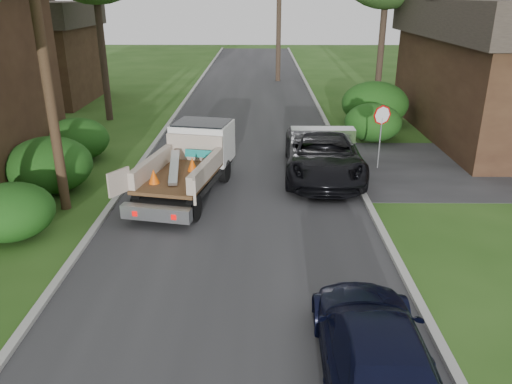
{
  "coord_description": "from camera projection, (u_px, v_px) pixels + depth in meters",
  "views": [
    {
      "loc": [
        0.63,
        -9.43,
        6.3
      ],
      "look_at": [
        0.52,
        3.42,
        1.2
      ],
      "focal_mm": 35.0,
      "sensor_mm": 36.0,
      "label": 1
    }
  ],
  "objects": [
    {
      "name": "utility_pole",
      "position": [
        41.0,
        38.0,
        13.86
      ],
      "size": [
        2.42,
        1.25,
        10.0
      ],
      "color": "#382619",
      "rests_on": "ground"
    },
    {
      "name": "flatbed_truck",
      "position": [
        194.0,
        156.0,
        17.09
      ],
      "size": [
        3.35,
        5.87,
        2.1
      ],
      "rotation": [
        0.0,
        0.0,
        -0.2
      ],
      "color": "black",
      "rests_on": "ground"
    },
    {
      "name": "hedge_right_a",
      "position": [
        373.0,
        122.0,
        22.81
      ],
      "size": [
        2.6,
        2.6,
        1.7
      ],
      "primitive_type": "ellipsoid",
      "color": "#104914",
      "rests_on": "ground"
    },
    {
      "name": "curb_left",
      "position": [
        145.0,
        158.0,
        20.4
      ],
      "size": [
        0.2,
        90.0,
        0.12
      ],
      "primitive_type": "cube",
      "color": "#9E9E99",
      "rests_on": "ground"
    },
    {
      "name": "stop_sign",
      "position": [
        381.0,
        123.0,
        18.76
      ],
      "size": [
        0.71,
        0.32,
        2.48
      ],
      "color": "slate",
      "rests_on": "ground"
    },
    {
      "name": "curb_right",
      "position": [
        345.0,
        159.0,
        20.33
      ],
      "size": [
        0.2,
        90.0,
        0.12
      ],
      "primitive_type": "cube",
      "color": "#9E9E99",
      "rests_on": "ground"
    },
    {
      "name": "hedge_left_a",
      "position": [
        11.0,
        212.0,
        13.65
      ],
      "size": [
        2.34,
        2.34,
        1.53
      ],
      "primitive_type": "ellipsoid",
      "color": "#104914",
      "rests_on": "ground"
    },
    {
      "name": "hedge_right_b",
      "position": [
        375.0,
        103.0,
        25.5
      ],
      "size": [
        3.38,
        3.38,
        2.21
      ],
      "primitive_type": "ellipsoid",
      "color": "#104914",
      "rests_on": "ground"
    },
    {
      "name": "black_pickup",
      "position": [
        323.0,
        154.0,
        18.36
      ],
      "size": [
        3.04,
        6.1,
        1.66
      ],
      "primitive_type": "imported",
      "rotation": [
        0.0,
        0.0,
        -0.05
      ],
      "color": "black",
      "rests_on": "ground"
    },
    {
      "name": "navy_suv",
      "position": [
        375.0,
        349.0,
        8.5
      ],
      "size": [
        1.98,
        4.67,
        1.35
      ],
      "primitive_type": "imported",
      "rotation": [
        0.0,
        0.0,
        3.12
      ],
      "color": "black",
      "rests_on": "ground"
    },
    {
      "name": "hedge_left_b",
      "position": [
        49.0,
        165.0,
        16.84
      ],
      "size": [
        2.86,
        2.86,
        1.87
      ],
      "primitive_type": "ellipsoid",
      "color": "#104914",
      "rests_on": "ground"
    },
    {
      "name": "hedge_left_c",
      "position": [
        76.0,
        139.0,
        20.13
      ],
      "size": [
        2.6,
        2.6,
        1.7
      ],
      "primitive_type": "ellipsoid",
      "color": "#104914",
      "rests_on": "ground"
    },
    {
      "name": "road",
      "position": [
        245.0,
        160.0,
        20.38
      ],
      "size": [
        8.0,
        90.0,
        0.02
      ],
      "primitive_type": "cube",
      "color": "#28282B",
      "rests_on": "ground"
    },
    {
      "name": "house_left_far",
      "position": [
        30.0,
        51.0,
        30.52
      ],
      "size": [
        7.56,
        7.56,
        6.0
      ],
      "color": "#341F15",
      "rests_on": "ground"
    },
    {
      "name": "ground",
      "position": [
        231.0,
        299.0,
        11.09
      ],
      "size": [
        120.0,
        120.0,
        0.0
      ],
      "primitive_type": "plane",
      "color": "#234814",
      "rests_on": "ground"
    }
  ]
}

